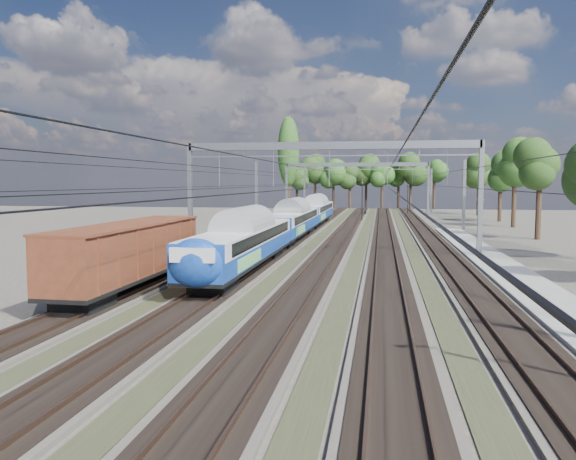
% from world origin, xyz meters
% --- Properties ---
extents(ground, '(220.00, 220.00, 0.00)m').
position_xyz_m(ground, '(0.00, 0.00, 0.00)').
color(ground, '#47423A').
rests_on(ground, ground).
extents(track_bed, '(21.00, 130.00, 0.34)m').
position_xyz_m(track_bed, '(-0.00, 45.00, 0.10)').
color(track_bed, '#47423A').
rests_on(track_bed, ground).
extents(platform, '(3.00, 70.00, 0.30)m').
position_xyz_m(platform, '(12.00, 20.00, 0.15)').
color(platform, gray).
rests_on(platform, ground).
extents(catenary, '(25.65, 130.00, 9.00)m').
position_xyz_m(catenary, '(0.33, 52.69, 6.40)').
color(catenary, gray).
rests_on(catenary, ground).
extents(tree_belt, '(40.28, 98.91, 11.82)m').
position_xyz_m(tree_belt, '(6.62, 93.44, 7.86)').
color(tree_belt, black).
rests_on(tree_belt, ground).
extents(poplar, '(4.40, 4.40, 19.04)m').
position_xyz_m(poplar, '(-14.50, 98.00, 11.89)').
color(poplar, black).
rests_on(poplar, ground).
extents(emu_train, '(2.84, 60.07, 4.15)m').
position_xyz_m(emu_train, '(-4.50, 39.81, 2.44)').
color(emu_train, black).
rests_on(emu_train, ground).
extents(freight_boxcar, '(2.84, 13.69, 3.53)m').
position_xyz_m(freight_boxcar, '(-9.00, 13.24, 2.15)').
color(freight_boxcar, black).
rests_on(freight_boxcar, ground).
extents(worker, '(0.62, 0.74, 1.72)m').
position_xyz_m(worker, '(1.39, 85.34, 0.86)').
color(worker, black).
rests_on(worker, ground).
extents(signal_near, '(0.43, 0.39, 6.31)m').
position_xyz_m(signal_near, '(1.29, 69.42, 3.99)').
color(signal_near, black).
rests_on(signal_near, ground).
extents(signal_far, '(0.37, 0.34, 5.38)m').
position_xyz_m(signal_far, '(8.81, 89.22, 3.40)').
color(signal_far, black).
rests_on(signal_far, ground).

